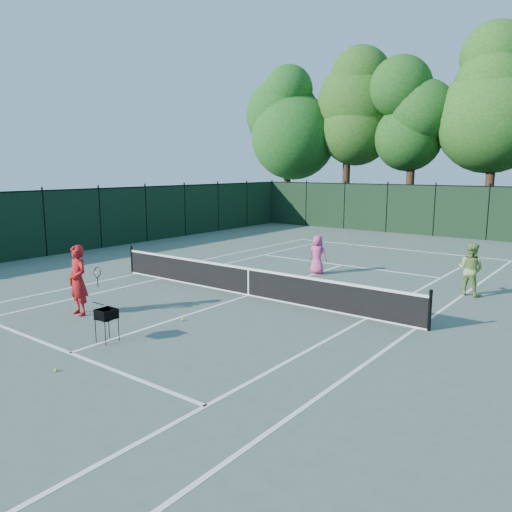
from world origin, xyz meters
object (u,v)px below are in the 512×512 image
Objects in this scene: loose_ball_midcourt at (183,319)px; coach at (78,280)px; player_pink at (317,255)px; loose_ball_near_cart at (56,370)px; ball_hopper at (106,314)px; player_green at (470,269)px.

coach is at bearing -153.28° from loose_ball_midcourt.
player_pink is 11.46m from loose_ball_near_cart.
ball_hopper is 1.97m from loose_ball_near_cart.
player_green is 2.14× the size of ball_hopper.
coach is 12.02m from player_green.
coach is at bearing 147.93° from ball_hopper.
player_pink is (2.46, 8.81, -0.23)m from coach.
player_pink is 0.88× the size of player_green.
coach is 1.16× the size of player_green.
loose_ball_midcourt is (2.70, 1.36, -0.95)m from coach.
loose_ball_near_cart is at bearing -33.63° from coach.
coach is 28.88× the size of loose_ball_near_cart.
player_green is at bearing 54.73° from loose_ball_midcourt.
loose_ball_near_cart is at bearing 78.51° from player_green.
player_green reaches higher than player_pink.
player_pink is 22.03× the size of loose_ball_midcourt.
loose_ball_midcourt is at bearing 96.19° from loose_ball_near_cart.
ball_hopper is 2.33m from loose_ball_midcourt.
coach is 4.18m from loose_ball_near_cart.
loose_ball_midcourt is (0.24, -7.45, -0.72)m from player_pink.
player_green is at bearing 173.70° from player_pink.
loose_ball_near_cart is at bearing -81.28° from ball_hopper.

